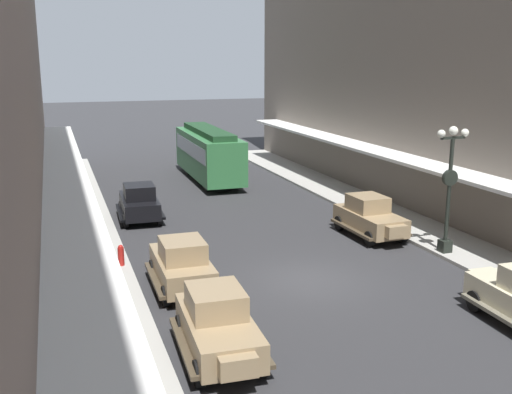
# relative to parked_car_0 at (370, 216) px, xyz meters

# --- Properties ---
(ground_plane) EXTENTS (200.00, 200.00, 0.00)m
(ground_plane) POSITION_rel_parked_car_0_xyz_m (-4.84, -4.23, -0.94)
(ground_plane) COLOR #2D2D30
(sidewalk_left) EXTENTS (3.00, 60.00, 0.15)m
(sidewalk_left) POSITION_rel_parked_car_0_xyz_m (-12.34, -4.23, -0.87)
(sidewalk_left) COLOR #A8A59E
(sidewalk_left) RESTS_ON ground
(sidewalk_right) EXTENTS (3.00, 60.00, 0.15)m
(sidewalk_right) POSITION_rel_parked_car_0_xyz_m (2.66, -4.23, -0.87)
(sidewalk_right) COLOR #A8A59E
(sidewalk_right) RESTS_ON ground
(parked_car_0) EXTENTS (2.24, 4.29, 1.84)m
(parked_car_0) POSITION_rel_parked_car_0_xyz_m (0.00, 0.00, 0.00)
(parked_car_0) COLOR #997F5B
(parked_car_0) RESTS_ON ground
(parked_car_1) EXTENTS (2.20, 4.28, 1.84)m
(parked_car_1) POSITION_rel_parked_car_0_xyz_m (-9.40, -3.54, 0.00)
(parked_car_1) COLOR #997F5B
(parked_car_1) RESTS_ON ground
(parked_car_2) EXTENTS (2.30, 4.32, 1.84)m
(parked_car_2) POSITION_rel_parked_car_0_xyz_m (-9.50, -8.63, 0.00)
(parked_car_2) COLOR #997F5B
(parked_car_2) RESTS_ON ground
(parked_car_4) EXTENTS (2.28, 4.31, 1.84)m
(parked_car_4) POSITION_rel_parked_car_0_xyz_m (-9.47, 6.25, 0.00)
(parked_car_4) COLOR black
(parked_car_4) RESTS_ON ground
(streetcar) EXTENTS (2.67, 9.64, 3.46)m
(streetcar) POSITION_rel_parked_car_0_xyz_m (-3.66, 14.87, 0.96)
(streetcar) COLOR #33723F
(streetcar) RESTS_ON ground
(lamp_post_with_clock) EXTENTS (1.42, 0.44, 5.16)m
(lamp_post_with_clock) POSITION_rel_parked_car_0_xyz_m (1.56, -3.45, 2.04)
(lamp_post_with_clock) COLOR black
(lamp_post_with_clock) RESTS_ON sidewalk_right
(fire_hydrant) EXTENTS (0.24, 0.24, 0.82)m
(fire_hydrant) POSITION_rel_parked_car_0_xyz_m (-11.19, -0.82, -0.38)
(fire_hydrant) COLOR #B21E19
(fire_hydrant) RESTS_ON sidewalk_left
(pedestrian_0) EXTENTS (0.36, 0.28, 1.67)m
(pedestrian_0) POSITION_rel_parked_car_0_xyz_m (-12.00, 12.97, 0.07)
(pedestrian_0) COLOR slate
(pedestrian_0) RESTS_ON sidewalk_left
(pedestrian_1) EXTENTS (0.36, 0.28, 1.67)m
(pedestrian_1) POSITION_rel_parked_car_0_xyz_m (-12.22, -1.58, 0.07)
(pedestrian_1) COLOR #4C4238
(pedestrian_1) RESTS_ON sidewalk_left
(pedestrian_2) EXTENTS (0.36, 0.24, 1.64)m
(pedestrian_2) POSITION_rel_parked_car_0_xyz_m (-12.92, -2.50, 0.05)
(pedestrian_2) COLOR #4C4238
(pedestrian_2) RESTS_ON sidewalk_left
(pedestrian_3) EXTENTS (0.36, 0.24, 1.64)m
(pedestrian_3) POSITION_rel_parked_car_0_xyz_m (-12.16, -0.71, 0.05)
(pedestrian_3) COLOR #4C4238
(pedestrian_3) RESTS_ON sidewalk_left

